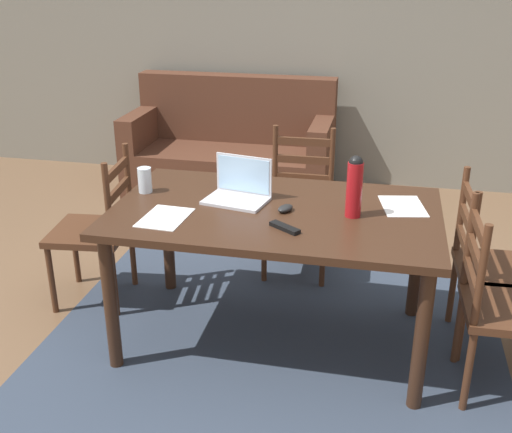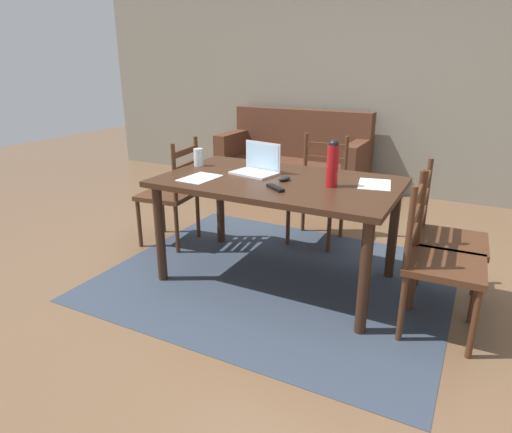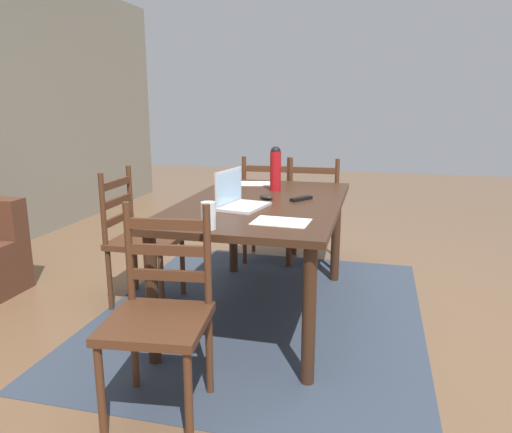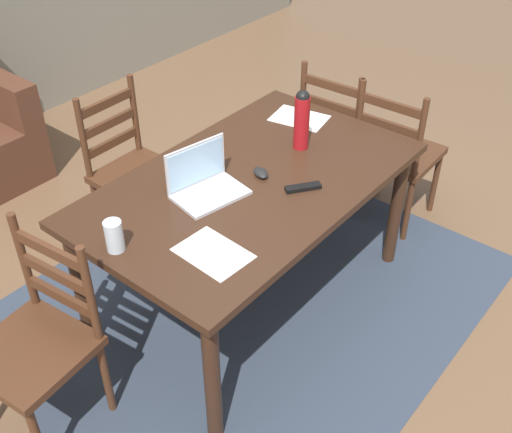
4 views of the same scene
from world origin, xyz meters
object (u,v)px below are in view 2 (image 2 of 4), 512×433
at_px(chair_left_far, 172,194).
at_px(drinking_glass, 198,157).
at_px(chair_far_head, 318,192).
at_px(couch, 294,163).
at_px(laptop, 258,166).
at_px(water_bottle, 333,163).
at_px(dining_table, 278,191).
at_px(computer_mouse, 284,179).
at_px(chair_right_near, 438,262).
at_px(chair_right_far, 445,239).
at_px(tv_remote, 275,188).

bearing_deg(chair_left_far, drinking_glass, -15.84).
xyz_separation_m(chair_far_head, couch, (-0.83, 1.43, -0.11)).
height_order(chair_left_far, drinking_glass, chair_left_far).
bearing_deg(laptop, water_bottle, -9.95).
bearing_deg(dining_table, computer_mouse, -17.96).
bearing_deg(couch, chair_left_far, -98.03).
height_order(dining_table, drinking_glass, drinking_glass).
relative_size(chair_right_near, laptop, 2.66).
bearing_deg(chair_left_far, water_bottle, -7.93).
height_order(chair_left_far, laptop, laptop).
relative_size(dining_table, laptop, 4.70).
distance_m(laptop, drinking_glass, 0.53).
bearing_deg(dining_table, drinking_glass, 172.58).
distance_m(drinking_glass, computer_mouse, 0.81).
height_order(chair_right_far, water_bottle, water_bottle).
bearing_deg(computer_mouse, laptop, -178.27).
bearing_deg(water_bottle, tv_remote, -142.22).
distance_m(laptop, tv_remote, 0.46).
relative_size(chair_right_far, laptop, 2.66).
height_order(laptop, tv_remote, laptop).
height_order(laptop, computer_mouse, laptop).
relative_size(dining_table, chair_left_far, 1.76).
distance_m(chair_right_far, laptop, 1.40).
height_order(water_bottle, tv_remote, water_bottle).
distance_m(couch, tv_remote, 2.74).
height_order(chair_right_near, drinking_glass, chair_right_near).
xyz_separation_m(chair_right_far, laptop, (-1.34, -0.10, 0.37)).
height_order(couch, computer_mouse, couch).
height_order(chair_left_far, couch, couch).
bearing_deg(tv_remote, couch, 55.02).
bearing_deg(tv_remote, computer_mouse, 44.18).
height_order(chair_far_head, laptop, laptop).
distance_m(water_bottle, computer_mouse, 0.37).
bearing_deg(chair_right_far, chair_right_near, -90.00).
distance_m(chair_right_near, laptop, 1.42).
distance_m(chair_far_head, laptop, 0.88).
xyz_separation_m(chair_left_far, laptop, (0.91, -0.11, 0.37)).
relative_size(chair_right_far, water_bottle, 3.01).
xyz_separation_m(chair_right_far, couch, (-1.96, 2.11, -0.11)).
relative_size(dining_table, couch, 0.93).
bearing_deg(chair_left_far, dining_table, -10.32).
bearing_deg(computer_mouse, tv_remote, -55.60).
height_order(chair_right_far, tv_remote, chair_right_far).
bearing_deg(chair_left_far, chair_right_near, -10.24).
relative_size(couch, laptop, 5.05).
xyz_separation_m(laptop, computer_mouse, (0.27, -0.12, -0.04)).
bearing_deg(computer_mouse, dining_table, -172.60).
xyz_separation_m(chair_left_far, chair_right_near, (2.25, -0.41, 0.00)).
xyz_separation_m(dining_table, chair_left_far, (-1.13, 0.21, -0.23)).
height_order(couch, water_bottle, water_bottle).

